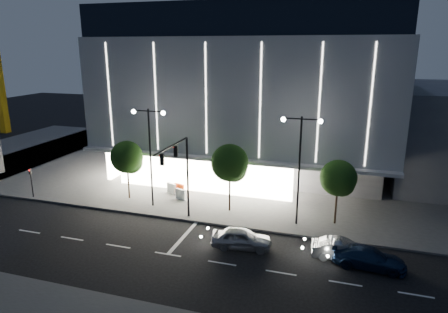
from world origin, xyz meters
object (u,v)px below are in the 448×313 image
at_px(car_lead, 242,238).
at_px(tree_right, 338,180).
at_px(ped_signal_far, 31,180).
at_px(car_third, 369,258).
at_px(barrier_d, 181,194).
at_px(tree_mid, 230,165).
at_px(street_lamp_east, 300,155).
at_px(tree_left, 127,159).
at_px(street_lamp_west, 150,143).
at_px(barrier_b, 171,188).
at_px(traffic_mast, 180,166).
at_px(barrier_c, 179,189).
at_px(car_second, 342,249).

bearing_deg(car_lead, tree_right, -53.86).
xyz_separation_m(ped_signal_far, car_third, (30.41, -3.56, -1.21)).
bearing_deg(barrier_d, tree_mid, 4.13).
xyz_separation_m(street_lamp_east, tree_left, (-15.97, 1.02, -1.92)).
relative_size(street_lamp_west, street_lamp_east, 1.00).
xyz_separation_m(street_lamp_east, tree_right, (3.03, 1.02, -2.07)).
xyz_separation_m(tree_right, barrier_b, (-15.73, 2.41, -3.23)).
height_order(traffic_mast, barrier_c, traffic_mast).
height_order(car_lead, car_third, car_lead).
bearing_deg(car_lead, traffic_mast, 59.96).
bearing_deg(car_third, car_second, 73.21).
distance_m(traffic_mast, car_lead, 7.51).
bearing_deg(barrier_b, ped_signal_far, -133.31).
bearing_deg(barrier_c, barrier_d, -41.89).
bearing_deg(tree_right, street_lamp_east, -161.37).
height_order(tree_mid, car_second, tree_mid).
bearing_deg(ped_signal_far, tree_mid, 7.55).
relative_size(car_lead, car_second, 1.05).
height_order(street_lamp_west, car_third, street_lamp_west).
distance_m(tree_left, tree_mid, 10.00).
xyz_separation_m(tree_left, car_second, (19.67, -5.45, -3.35)).
bearing_deg(barrier_c, barrier_b, -155.35).
distance_m(street_lamp_west, ped_signal_far, 12.76).
bearing_deg(street_lamp_west, traffic_mast, -33.65).
bearing_deg(barrier_c, tree_left, -129.09).
bearing_deg(barrier_b, barrier_c, 29.94).
xyz_separation_m(car_third, barrier_b, (-18.11, 8.50, -0.03)).
bearing_deg(street_lamp_east, barrier_d, 169.07).
bearing_deg(tree_right, car_second, -83.02).
height_order(ped_signal_far, tree_mid, tree_mid).
distance_m(car_second, barrier_b, 18.19).
xyz_separation_m(street_lamp_east, tree_mid, (-5.97, 1.02, -1.62)).
xyz_separation_m(car_third, barrier_c, (-17.30, 8.57, -0.03)).
xyz_separation_m(ped_signal_far, car_second, (28.69, -2.93, -1.20)).
bearing_deg(tree_right, barrier_c, 170.54).
xyz_separation_m(tree_mid, car_third, (11.38, -6.08, -3.65)).
height_order(car_lead, barrier_c, car_lead).
height_order(car_second, barrier_d, car_second).
height_order(ped_signal_far, car_lead, ped_signal_far).
height_order(tree_right, barrier_d, tree_right).
bearing_deg(street_lamp_west, car_third, -15.38).
height_order(car_lead, barrier_d, car_lead).
relative_size(street_lamp_west, tree_left, 1.57).
bearing_deg(car_third, ped_signal_far, 86.87).
distance_m(tree_mid, car_second, 11.68).
bearing_deg(tree_right, tree_left, 180.00).
bearing_deg(barrier_c, street_lamp_west, -87.92).
distance_m(street_lamp_east, tree_mid, 6.27).
xyz_separation_m(car_second, barrier_c, (-15.59, 7.94, -0.04)).
distance_m(car_third, barrier_c, 19.31).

